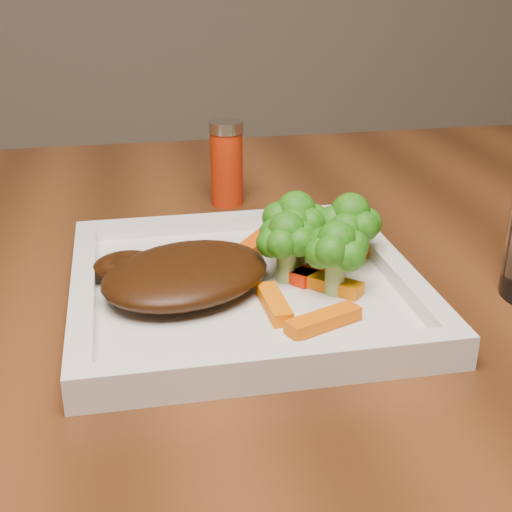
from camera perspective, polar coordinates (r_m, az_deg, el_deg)
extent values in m
cube|color=white|center=(0.58, -0.98, -2.89)|extent=(0.27, 0.27, 0.01)
ellipsoid|color=#391B08|center=(0.56, -5.61, -1.44)|extent=(0.17, 0.16, 0.03)
cube|color=#E15E03|center=(0.51, 5.42, -5.14)|extent=(0.06, 0.04, 0.01)
cube|color=orange|center=(0.53, 1.48, -3.82)|extent=(0.02, 0.06, 0.01)
cube|color=#FE5E04|center=(0.64, 7.10, 0.67)|extent=(0.07, 0.03, 0.01)
cube|color=#F34803|center=(0.64, -0.14, 0.91)|extent=(0.05, 0.06, 0.01)
cube|color=orange|center=(0.57, 5.70, -2.16)|extent=(0.05, 0.05, 0.01)
cube|color=red|center=(0.59, 5.06, -1.05)|extent=(0.06, 0.05, 0.01)
cylinder|color=#B12609|center=(0.78, -2.37, 7.42)|extent=(0.05, 0.05, 0.09)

